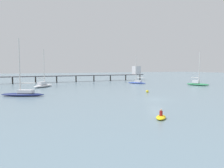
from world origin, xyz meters
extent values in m
plane|color=slate|center=(0.00, 0.00, 0.00)|extent=(400.00, 400.00, 0.00)
cube|color=#4C4C51|center=(0.00, 53.39, 2.49)|extent=(65.07, 4.71, 0.30)
cylinder|color=#38332D|center=(-23.62, 52.70, 1.17)|extent=(0.50, 0.50, 2.34)
cylinder|color=#38332D|center=(-15.75, 52.93, 1.17)|extent=(0.50, 0.50, 2.34)
cylinder|color=#38332D|center=(-7.87, 53.16, 1.17)|extent=(0.50, 0.50, 2.34)
cylinder|color=#38332D|center=(0.00, 53.39, 1.17)|extent=(0.50, 0.50, 2.34)
cylinder|color=#38332D|center=(7.87, 53.62, 1.17)|extent=(0.50, 0.50, 2.34)
cylinder|color=#38332D|center=(15.75, 53.84, 1.17)|extent=(0.50, 0.50, 2.34)
cylinder|color=#38332D|center=(23.62, 54.07, 1.17)|extent=(0.50, 0.50, 2.34)
cylinder|color=#38332D|center=(31.50, 54.30, 1.17)|extent=(0.50, 0.50, 2.34)
cube|color=silver|center=(29.45, 54.24, 4.59)|extent=(3.14, 3.14, 3.91)
ellipsoid|color=#2D4CB7|center=(17.42, 34.44, 0.25)|extent=(5.25, 7.11, 0.50)
cube|color=silver|center=(17.70, 33.95, 0.82)|extent=(2.37, 2.72, 0.64)
cylinder|color=silver|center=(17.24, 34.75, 5.41)|extent=(0.20, 0.20, 9.81)
cylinder|color=silver|center=(18.05, 33.35, 2.27)|extent=(1.76, 2.87, 0.16)
ellipsoid|color=white|center=(-15.36, 33.72, 0.43)|extent=(7.32, 7.88, 0.86)
cube|color=silver|center=(-15.82, 33.20, 1.25)|extent=(2.95, 3.06, 0.77)
cylinder|color=silver|center=(-15.07, 34.05, 6.03)|extent=(0.22, 0.22, 10.33)
cylinder|color=silver|center=(-16.18, 32.79, 2.72)|extent=(2.36, 2.63, 0.18)
ellipsoid|color=navy|center=(-21.88, 14.98, 0.33)|extent=(8.85, 6.02, 0.66)
cube|color=silver|center=(-21.25, 14.65, 0.98)|extent=(3.38, 2.73, 0.63)
cylinder|color=silver|center=(-22.27, 15.19, 6.17)|extent=(0.23, 0.23, 11.02)
cylinder|color=silver|center=(-20.82, 14.43, 2.65)|extent=(3.00, 1.69, 0.18)
ellipsoid|color=#287F4C|center=(30.57, 18.52, 0.38)|extent=(4.54, 7.48, 0.76)
cube|color=silver|center=(30.35, 19.06, 1.23)|extent=(1.99, 2.36, 0.93)
cylinder|color=silver|center=(30.71, 18.18, 5.79)|extent=(0.21, 0.21, 10.05)
cylinder|color=silver|center=(30.22, 19.38, 2.57)|extent=(1.14, 2.47, 0.17)
ellipsoid|color=yellow|center=(-8.52, -12.50, 0.17)|extent=(2.40, 2.42, 0.35)
cylinder|color=maroon|center=(-8.52, -12.50, 0.62)|extent=(0.51, 0.51, 0.55)
sphere|color=tan|center=(-8.52, -12.50, 1.02)|extent=(0.24, 0.24, 0.24)
sphere|color=yellow|center=(4.46, 9.01, 0.32)|extent=(0.65, 0.65, 0.65)
camera|label=1|loc=(-23.63, -31.58, 5.79)|focal=34.06mm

